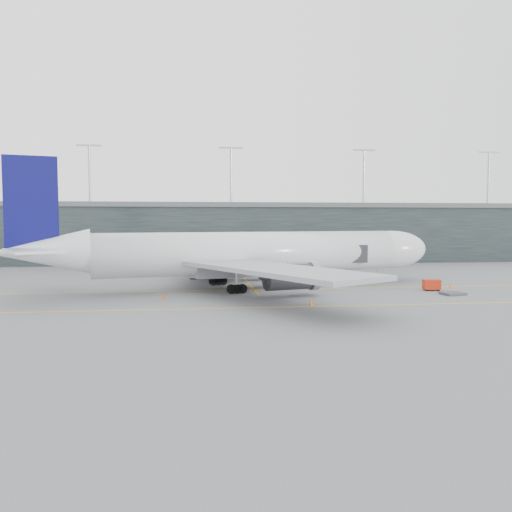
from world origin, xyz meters
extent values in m
plane|color=#5B5B60|center=(0.00, 0.00, 0.00)|extent=(320.00, 320.00, 0.00)
cube|color=#F2AE16|center=(0.00, -4.00, 0.01)|extent=(160.00, 0.25, 0.02)
cube|color=#F2AE16|center=(0.00, -20.00, 0.01)|extent=(160.00, 0.25, 0.02)
cube|color=#F2AE16|center=(5.00, 20.00, 0.01)|extent=(0.25, 60.00, 0.02)
cube|color=black|center=(0.00, 58.00, 7.00)|extent=(240.00, 35.00, 14.00)
cube|color=#4F5154|center=(0.00, 58.00, 14.60)|extent=(240.00, 36.00, 1.20)
cylinder|color=#9E9EA3|center=(-30.00, 48.00, 22.00)|extent=(0.60, 0.60, 14.00)
cylinder|color=#9E9EA3|center=(5.00, 48.00, 22.00)|extent=(0.60, 0.60, 14.00)
cylinder|color=#9E9EA3|center=(40.00, 48.00, 22.00)|extent=(0.60, 0.60, 14.00)
cylinder|color=#9E9EA3|center=(75.00, 48.00, 22.00)|extent=(0.60, 0.60, 14.00)
cylinder|color=silver|center=(4.96, -1.93, 5.62)|extent=(48.96, 17.65, 6.57)
ellipsoid|color=silver|center=(30.23, 4.07, 5.62)|extent=(14.95, 9.58, 6.57)
cone|color=silver|center=(-24.43, -8.90, 6.36)|extent=(12.80, 8.83, 6.31)
cube|color=gray|center=(3.93, -2.17, 3.07)|extent=(17.73, 9.07, 2.12)
cube|color=black|center=(34.15, 5.00, 6.68)|extent=(3.00, 3.63, 0.85)
cube|color=gray|center=(5.66, -18.65, 4.56)|extent=(23.38, 31.47, 0.58)
cylinder|color=#323237|center=(9.35, -11.24, 2.76)|extent=(8.08, 5.32, 3.71)
cube|color=gray|center=(-1.92, 13.32, 4.56)|extent=(10.95, 31.15, 0.58)
cylinder|color=#323237|center=(4.70, 8.36, 2.76)|extent=(8.08, 5.32, 3.71)
cube|color=#09094E|center=(-25.98, -9.27, 13.04)|extent=(6.83, 2.11, 12.72)
cube|color=silver|center=(-24.11, -14.82, 6.89)|extent=(9.66, 11.16, 0.37)
cube|color=silver|center=(-26.81, -3.47, 6.89)|extent=(6.10, 9.70, 0.37)
cylinder|color=black|center=(27.65, 3.46, 0.58)|extent=(1.23, 0.68, 1.17)
cylinder|color=#9E9EA3|center=(27.65, 3.46, 1.38)|extent=(0.32, 0.32, 2.76)
cylinder|color=black|center=(2.01, -7.86, 0.69)|extent=(1.46, 0.83, 1.38)
cylinder|color=black|center=(-0.34, 2.04, 0.69)|extent=(1.46, 0.83, 1.38)
cube|color=#2D2C31|center=(22.70, 0.93, 5.22)|extent=(3.77, 4.13, 2.92)
cube|color=#2D2C31|center=(23.74, 9.53, 5.22)|extent=(4.23, 13.78, 2.61)
cube|color=#2D2C31|center=(25.38, 23.00, 5.22)|extent=(4.49, 13.82, 2.71)
cube|color=#2D2C31|center=(27.02, 36.47, 5.22)|extent=(4.75, 13.85, 2.82)
cylinder|color=#9E9EA3|center=(23.83, 10.26, 1.98)|extent=(0.52, 0.52, 3.97)
cube|color=#323237|center=(23.83, 10.26, 0.37)|extent=(2.26, 1.81, 0.73)
cylinder|color=#2D2C31|center=(22.70, 40.50, 5.22)|extent=(4.17, 4.17, 3.13)
cylinder|color=#2D2C31|center=(22.70, 40.50, 1.88)|extent=(1.88, 1.88, 3.76)
cube|color=#B6230D|center=(31.81, -8.15, 0.95)|extent=(2.69, 1.94, 1.46)
cylinder|color=black|center=(30.84, -8.56, 0.22)|extent=(0.47, 0.24, 0.45)
cylinder|color=black|center=(32.61, -8.85, 0.22)|extent=(0.47, 0.24, 0.45)
cylinder|color=black|center=(31.01, -7.45, 0.22)|extent=(0.47, 0.24, 0.45)
cylinder|color=black|center=(32.78, -7.74, 0.22)|extent=(0.47, 0.24, 0.45)
cube|color=#38373C|center=(32.81, -12.67, 0.18)|extent=(3.51, 3.03, 0.31)
cube|color=#323237|center=(-3.85, 10.98, 0.17)|extent=(2.58, 2.24, 0.22)
cube|color=silver|center=(-3.85, 10.98, 1.18)|extent=(2.12, 2.03, 1.68)
cube|color=navy|center=(-3.85, 10.98, 2.05)|extent=(2.18, 2.10, 0.09)
cube|color=#323237|center=(-1.16, 10.42, 0.15)|extent=(2.53, 2.31, 0.21)
cube|color=#B4B7C1|center=(-1.16, 10.42, 1.08)|extent=(2.11, 2.06, 1.54)
cube|color=navy|center=(-1.16, 10.42, 1.88)|extent=(2.18, 2.12, 0.08)
cube|color=#323237|center=(-0.07, 10.05, 0.16)|extent=(2.10, 1.69, 0.21)
cube|color=#9EA3A9|center=(-0.07, 10.05, 1.09)|extent=(1.69, 1.58, 1.56)
cube|color=navy|center=(-0.07, 10.05, 1.90)|extent=(1.74, 1.64, 0.08)
cone|color=orange|center=(36.05, -5.88, 0.36)|extent=(0.46, 0.46, 0.73)
cone|color=orange|center=(10.45, -19.06, 0.39)|extent=(0.49, 0.49, 0.78)
cone|color=red|center=(10.49, 12.75, 0.40)|extent=(0.50, 0.50, 0.80)
cone|color=orange|center=(-8.35, -12.53, 0.38)|extent=(0.48, 0.48, 0.77)
camera|label=1|loc=(-3.70, -80.08, 10.58)|focal=35.00mm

